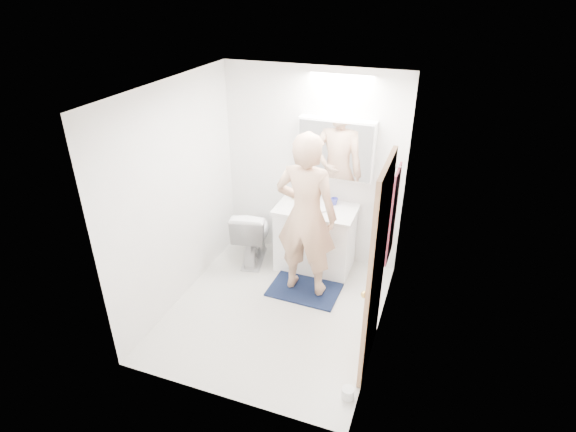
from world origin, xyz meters
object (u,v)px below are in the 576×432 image
at_px(soap_bottle_a, 295,190).
at_px(vanity_cabinet, 315,239).
at_px(toothbrush_cup, 334,201).
at_px(toilet_paper_roll, 348,393).
at_px(soap_bottle_b, 305,193).
at_px(toilet, 253,234).
at_px(person, 306,216).
at_px(medicine_cabinet, 336,149).

bearing_deg(soap_bottle_a, vanity_cabinet, -24.91).
height_order(toothbrush_cup, toilet_paper_roll, toothbrush_cup).
height_order(vanity_cabinet, soap_bottle_b, soap_bottle_b).
distance_m(toilet, soap_bottle_a, 0.78).
xyz_separation_m(soap_bottle_a, toothbrush_cup, (0.50, 0.01, -0.07)).
xyz_separation_m(person, soap_bottle_b, (-0.25, 0.71, -0.07)).
xyz_separation_m(toilet, soap_bottle_a, (0.47, 0.27, 0.56)).
relative_size(medicine_cabinet, soap_bottle_a, 3.86).
xyz_separation_m(medicine_cabinet, person, (-0.11, -0.74, -0.52)).
height_order(vanity_cabinet, toilet, vanity_cabinet).
distance_m(person, soap_bottle_b, 0.75).
bearing_deg(toothbrush_cup, medicine_cabinet, 113.01).
bearing_deg(toilet_paper_roll, medicine_cabinet, 109.13).
distance_m(person, soap_bottle_a, 0.77).
bearing_deg(person, vanity_cabinet, -83.68).
relative_size(toilet, toothbrush_cup, 8.35).
bearing_deg(soap_bottle_a, person, -61.63).
xyz_separation_m(vanity_cabinet, medicine_cabinet, (0.15, 0.21, 1.11)).
height_order(soap_bottle_a, soap_bottle_b, soap_bottle_a).
relative_size(vanity_cabinet, soap_bottle_a, 3.95).
xyz_separation_m(soap_bottle_b, toilet_paper_roll, (1.07, -2.03, -0.86)).
relative_size(soap_bottle_b, toothbrush_cup, 1.99).
bearing_deg(person, toothbrush_cup, -99.30).
bearing_deg(toothbrush_cup, person, -101.06).
distance_m(soap_bottle_a, soap_bottle_b, 0.12).
height_order(soap_bottle_a, toilet_paper_roll, soap_bottle_a).
xyz_separation_m(soap_bottle_b, toothbrush_cup, (0.38, -0.02, -0.05)).
distance_m(vanity_cabinet, person, 0.79).
bearing_deg(toothbrush_cup, toilet_paper_roll, -70.97).
height_order(soap_bottle_b, toilet_paper_roll, soap_bottle_b).
bearing_deg(toilet_paper_roll, soap_bottle_b, 117.92).
bearing_deg(vanity_cabinet, medicine_cabinet, 53.64).
height_order(soap_bottle_a, toothbrush_cup, soap_bottle_a).
bearing_deg(soap_bottle_b, person, -70.63).
bearing_deg(medicine_cabinet, person, -98.71).
distance_m(toothbrush_cup, toilet_paper_roll, 2.27).
xyz_separation_m(toilet, soap_bottle_b, (0.58, 0.30, 0.54)).
relative_size(vanity_cabinet, person, 0.48).
bearing_deg(medicine_cabinet, soap_bottle_a, -172.84).
distance_m(vanity_cabinet, soap_bottle_b, 0.59).
distance_m(toilet, person, 1.11).
relative_size(medicine_cabinet, person, 0.47).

